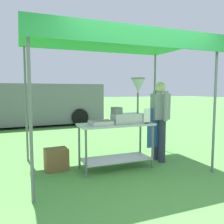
{
  "coord_description": "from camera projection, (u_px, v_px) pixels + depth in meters",
  "views": [
    {
      "loc": [
        -1.75,
        -2.83,
        1.46
      ],
      "look_at": [
        -0.12,
        1.27,
        1.04
      ],
      "focal_mm": 37.46,
      "sensor_mm": 36.0,
      "label": 1
    }
  ],
  "objects": [
    {
      "name": "donut_cart",
      "position": [
        116.0,
        137.0,
        4.29
      ],
      "size": [
        1.37,
        0.57,
        0.84
      ],
      "color": "#B7B7BC",
      "rests_on": "ground"
    },
    {
      "name": "ground_plane",
      "position": [
        70.0,
        128.0,
        8.95
      ],
      "size": [
        70.0,
        70.0,
        0.0
      ],
      "primitive_type": "plane",
      "color": "#519342"
    },
    {
      "name": "donut_tray",
      "position": [
        101.0,
        124.0,
        4.09
      ],
      "size": [
        0.39,
        0.32,
        0.07
      ],
      "color": "#B7B7BC",
      "rests_on": "donut_cart"
    },
    {
      "name": "menu_sign",
      "position": [
        147.0,
        117.0,
        4.26
      ],
      "size": [
        0.13,
        0.05,
        0.27
      ],
      "color": "black",
      "rests_on": "donut_cart"
    },
    {
      "name": "van_grey",
      "position": [
        33.0,
        104.0,
        9.61
      ],
      "size": [
        5.66,
        2.3,
        1.69
      ],
      "color": "slate",
      "rests_on": "ground"
    },
    {
      "name": "supply_crate",
      "position": [
        56.0,
        159.0,
        4.27
      ],
      "size": [
        0.42,
        0.36,
        0.39
      ],
      "color": "brown",
      "rests_on": "ground"
    },
    {
      "name": "vendor",
      "position": [
        160.0,
        117.0,
        4.73
      ],
      "size": [
        0.46,
        0.53,
        1.61
      ],
      "color": "#2D3347",
      "rests_on": "ground"
    },
    {
      "name": "stall_canopy",
      "position": [
        114.0,
        44.0,
        4.22
      ],
      "size": [
        3.21,
        2.14,
        2.36
      ],
      "color": "slate",
      "rests_on": "ground"
    },
    {
      "name": "donut_fryer",
      "position": [
        130.0,
        107.0,
        4.31
      ],
      "size": [
        0.63,
        0.28,
        0.83
      ],
      "color": "#B7B7BC",
      "rests_on": "donut_cart"
    }
  ]
}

